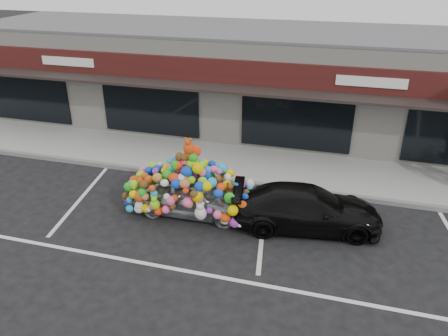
# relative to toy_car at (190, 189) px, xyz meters

# --- Properties ---
(ground) EXTENTS (90.00, 90.00, 0.00)m
(ground) POSITION_rel_toy_car_xyz_m (-0.53, -0.39, -0.78)
(ground) COLOR black
(ground) RESTS_ON ground
(shop_building) EXTENTS (24.00, 7.20, 4.31)m
(shop_building) POSITION_rel_toy_car_xyz_m (-0.53, 8.06, 1.38)
(shop_building) COLOR silver
(shop_building) RESTS_ON ground
(sidewalk) EXTENTS (26.00, 3.00, 0.15)m
(sidewalk) POSITION_rel_toy_car_xyz_m (-0.53, 3.61, -0.71)
(sidewalk) COLOR gray
(sidewalk) RESTS_ON ground
(kerb) EXTENTS (26.00, 0.18, 0.16)m
(kerb) POSITION_rel_toy_car_xyz_m (-0.53, 2.11, -0.71)
(kerb) COLOR slate
(kerb) RESTS_ON ground
(parking_stripe_left) EXTENTS (0.73, 4.37, 0.01)m
(parking_stripe_left) POSITION_rel_toy_car_xyz_m (-3.73, -0.19, -0.78)
(parking_stripe_left) COLOR silver
(parking_stripe_left) RESTS_ON ground
(parking_stripe_mid) EXTENTS (0.73, 4.37, 0.01)m
(parking_stripe_mid) POSITION_rel_toy_car_xyz_m (2.27, -0.19, -0.78)
(parking_stripe_mid) COLOR silver
(parking_stripe_mid) RESTS_ON ground
(lane_line) EXTENTS (14.00, 0.12, 0.01)m
(lane_line) POSITION_rel_toy_car_xyz_m (1.47, -2.69, -0.78)
(lane_line) COLOR silver
(lane_line) RESTS_ON ground
(toy_car) EXTENTS (2.72, 4.01, 2.31)m
(toy_car) POSITION_rel_toy_car_xyz_m (0.00, 0.00, 0.00)
(toy_car) COLOR #A9AFB4
(toy_car) RESTS_ON ground
(black_sedan) EXTENTS (2.37, 4.45, 1.23)m
(black_sedan) POSITION_rel_toy_car_xyz_m (3.46, 0.13, -0.17)
(black_sedan) COLOR black
(black_sedan) RESTS_ON ground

